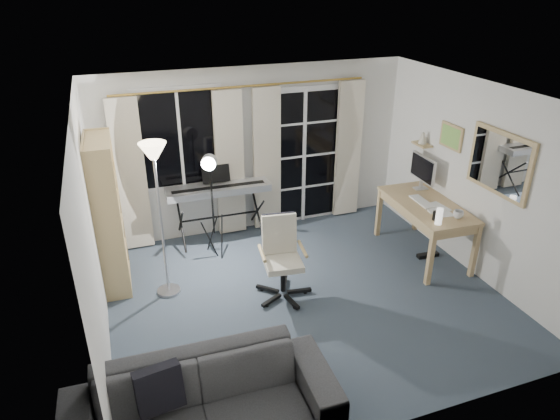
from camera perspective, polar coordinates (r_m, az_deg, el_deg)
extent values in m
cube|color=#333F4B|center=(6.09, 2.91, -9.92)|extent=(4.50, 4.00, 0.02)
cube|color=white|center=(6.91, -11.39, 8.02)|extent=(1.20, 0.06, 1.40)
cube|color=black|center=(6.88, -11.35, 7.95)|extent=(1.10, 0.02, 1.30)
cube|color=white|center=(6.87, -11.34, 7.93)|extent=(0.04, 0.03, 1.30)
cube|color=white|center=(7.51, 2.64, 6.09)|extent=(1.32, 0.06, 2.11)
cube|color=black|center=(7.38, 0.55, 5.77)|extent=(0.55, 0.02, 1.95)
cube|color=black|center=(7.60, 4.83, 6.26)|extent=(0.55, 0.02, 1.95)
cube|color=white|center=(7.47, 2.75, 6.00)|extent=(0.05, 0.04, 2.05)
cube|color=white|center=(7.65, 2.68, 2.64)|extent=(1.15, 0.03, 0.03)
cube|color=white|center=(7.47, 2.76, 6.18)|extent=(1.15, 0.03, 0.03)
cube|color=white|center=(7.31, 2.84, 9.88)|extent=(1.15, 0.03, 0.03)
cylinder|color=gold|center=(6.85, -4.11, 13.93)|extent=(3.50, 0.03, 0.03)
cube|color=beige|center=(6.89, -16.70, 3.68)|extent=(0.40, 0.07, 2.10)
cube|color=beige|center=(7.06, -5.76, 5.19)|extent=(0.40, 0.07, 2.10)
cube|color=beige|center=(7.21, -1.50, 5.73)|extent=(0.40, 0.07, 2.10)
cube|color=beige|center=(7.69, 7.80, 6.78)|extent=(0.40, 0.07, 2.10)
cube|color=tan|center=(5.86, -19.02, -2.20)|extent=(0.30, 0.04, 1.87)
cube|color=tan|center=(6.62, -19.10, 1.04)|extent=(0.30, 0.04, 1.87)
cube|color=tan|center=(6.24, -20.29, -0.64)|extent=(0.05, 0.84, 1.87)
cube|color=tan|center=(6.66, -17.96, -7.49)|extent=(0.32, 0.85, 0.02)
cube|color=tan|center=(6.49, -18.37, -4.93)|extent=(0.32, 0.85, 0.02)
cube|color=tan|center=(6.32, -18.80, -2.15)|extent=(0.32, 0.85, 0.02)
cube|color=tan|center=(6.18, -19.26, 0.76)|extent=(0.32, 0.85, 0.02)
cube|color=tan|center=(6.04, -19.74, 3.81)|extent=(0.32, 0.85, 0.02)
cube|color=tan|center=(5.92, -20.31, 7.42)|extent=(0.32, 0.85, 0.02)
cube|color=#BAB9AF|center=(6.12, -18.29, -5.41)|extent=(0.21, 0.06, 0.24)
cube|color=tan|center=(6.21, -18.28, -5.19)|extent=(0.21, 0.05, 0.19)
cube|color=#393939|center=(6.27, -18.31, -4.75)|extent=(0.21, 0.04, 0.22)
cube|color=tan|center=(6.32, -18.36, -4.19)|extent=(0.21, 0.04, 0.28)
cube|color=#BAB9AF|center=(6.40, -18.34, -4.12)|extent=(0.21, 0.06, 0.22)
cube|color=#AF324D|center=(6.47, -18.36, -3.73)|extent=(0.21, 0.04, 0.22)
cube|color=#2C5B86|center=(6.54, -18.38, -3.43)|extent=(0.21, 0.05, 0.23)
cube|color=tan|center=(6.61, -18.38, -3.15)|extent=(0.21, 0.04, 0.21)
cube|color=#AF324D|center=(6.67, -18.40, -2.86)|extent=(0.21, 0.06, 0.22)
cube|color=#393939|center=(6.74, -18.43, -2.43)|extent=(0.21, 0.03, 0.24)
cube|color=#2C5B86|center=(5.95, -18.76, -2.41)|extent=(0.21, 0.04, 0.26)
cube|color=#393939|center=(6.01, -18.77, -2.15)|extent=(0.21, 0.06, 0.25)
cube|color=#393939|center=(6.10, -18.76, -1.91)|extent=(0.21, 0.04, 0.22)
cube|color=#2C5B86|center=(6.17, -18.76, -1.68)|extent=(0.21, 0.04, 0.20)
cube|color=#2C5B86|center=(6.23, -18.78, -1.34)|extent=(0.21, 0.04, 0.22)
cube|color=#393939|center=(6.28, -18.81, -0.91)|extent=(0.21, 0.04, 0.26)
cube|color=#393939|center=(6.36, -18.79, -0.86)|extent=(0.21, 0.05, 0.20)
cube|color=#A5673E|center=(6.43, -18.81, -0.50)|extent=(0.21, 0.04, 0.22)
cube|color=tan|center=(6.49, -18.82, -0.18)|extent=(0.21, 0.03, 0.23)
cube|color=#393939|center=(6.55, -18.83, 0.01)|extent=(0.21, 0.03, 0.22)
cube|color=#AF324D|center=(5.80, -19.25, 0.72)|extent=(0.21, 0.04, 0.26)
cube|color=#393939|center=(5.88, -19.22, 0.73)|extent=(0.21, 0.03, 0.20)
cube|color=#BAB9AF|center=(5.92, -19.27, 1.31)|extent=(0.21, 0.04, 0.28)
cube|color=#BAB9AF|center=(5.99, -19.26, 1.46)|extent=(0.21, 0.04, 0.25)
cube|color=tan|center=(6.06, -19.23, 1.50)|extent=(0.21, 0.04, 0.21)
cube|color=#2C5B86|center=(6.12, -19.24, 1.78)|extent=(0.21, 0.05, 0.21)
cylinder|color=#B2B2B7|center=(6.30, -12.58, -8.98)|extent=(0.36, 0.36, 0.03)
cylinder|color=#B2B2B7|center=(5.85, -13.39, -1.80)|extent=(0.04, 0.04, 1.75)
cone|color=#FFE5B2|center=(5.51, -14.33, 6.56)|extent=(0.39, 0.39, 0.18)
cylinder|color=black|center=(7.06, -11.27, -1.35)|extent=(0.04, 0.69, 0.63)
cylinder|color=black|center=(7.06, -11.27, -1.35)|extent=(0.04, 0.69, 0.63)
cylinder|color=black|center=(7.24, -2.61, -0.13)|extent=(0.04, 0.69, 0.63)
cylinder|color=black|center=(7.24, -2.61, -0.13)|extent=(0.04, 0.69, 0.63)
cylinder|color=black|center=(7.13, -6.89, -0.74)|extent=(1.11, 0.05, 0.03)
cube|color=silver|center=(6.96, -7.07, 2.37)|extent=(1.45, 0.40, 0.10)
cube|color=white|center=(6.86, -6.93, 2.39)|extent=(1.33, 0.19, 0.02)
cube|color=black|center=(6.90, -7.01, 2.61)|extent=(1.28, 0.12, 0.01)
cube|color=black|center=(6.99, -7.34, 4.13)|extent=(0.39, 0.09, 0.24)
cylinder|color=black|center=(6.82, -6.66, -3.14)|extent=(0.10, 0.22, 0.60)
cylinder|color=black|center=(6.91, -7.78, -2.77)|extent=(0.15, 0.19, 0.60)
cylinder|color=black|center=(6.77, -8.00, -3.45)|extent=(0.23, 0.06, 0.60)
cylinder|color=black|center=(6.57, -7.77, 1.35)|extent=(0.03, 0.03, 1.03)
cylinder|color=silver|center=(6.34, -8.10, 5.41)|extent=(0.22, 0.17, 0.20)
cylinder|color=white|center=(6.28, -8.19, 5.21)|extent=(0.17, 0.08, 0.17)
cube|color=black|center=(6.11, 2.21, -9.21)|extent=(0.30, 0.09, 0.04)
cylinder|color=black|center=(6.13, 2.89, -9.27)|extent=(0.05, 0.05, 0.05)
cube|color=black|center=(6.23, 0.51, -8.38)|extent=(0.17, 0.29, 0.04)
cylinder|color=black|center=(6.31, 0.57, -8.15)|extent=(0.05, 0.05, 0.05)
cube|color=black|center=(6.14, -1.44, -9.00)|extent=(0.25, 0.24, 0.04)
cylinder|color=black|center=(6.17, -2.07, -8.98)|extent=(0.05, 0.05, 0.05)
cube|color=black|center=(5.94, -1.01, -10.28)|extent=(0.28, 0.18, 0.04)
cylinder|color=black|center=(5.91, -1.50, -10.74)|extent=(0.05, 0.05, 0.05)
cube|color=black|center=(5.93, 1.33, -10.42)|extent=(0.10, 0.30, 0.04)
cylinder|color=black|center=(5.89, 1.71, -10.93)|extent=(0.05, 0.05, 0.05)
cylinder|color=black|center=(5.95, 0.32, -7.73)|extent=(0.06, 0.06, 0.37)
cube|color=beige|center=(5.84, 0.33, -6.06)|extent=(0.48, 0.48, 0.07)
cube|color=beige|center=(5.87, -0.09, -2.73)|extent=(0.42, 0.17, 0.49)
cube|color=black|center=(5.89, -0.16, -2.40)|extent=(0.40, 0.14, 0.45)
cylinder|color=tan|center=(5.74, -2.07, -4.96)|extent=(0.09, 0.37, 0.04)
cylinder|color=tan|center=(5.83, 2.61, -4.46)|extent=(0.09, 0.37, 0.04)
cube|color=tan|center=(6.86, 16.44, 0.58)|extent=(0.78, 1.47, 0.04)
cube|color=tan|center=(6.89, 16.37, 0.04)|extent=(0.74, 1.42, 0.10)
cube|color=tan|center=(6.37, 16.81, -5.37)|extent=(0.06, 0.06, 0.73)
cube|color=tan|center=(6.72, 21.37, -4.40)|extent=(0.06, 0.06, 0.73)
cube|color=tan|center=(7.38, 11.24, -0.30)|extent=(0.06, 0.06, 0.73)
cube|color=tan|center=(7.69, 15.44, 0.31)|extent=(0.06, 0.06, 0.73)
cube|color=silver|center=(7.29, 15.76, 2.41)|extent=(0.19, 0.13, 0.02)
cube|color=silver|center=(7.24, 15.88, 3.40)|extent=(0.04, 0.03, 0.23)
cube|color=silver|center=(7.18, 16.04, 4.61)|extent=(0.06, 0.55, 0.35)
cube|color=black|center=(7.17, 15.90, 4.59)|extent=(0.03, 0.51, 0.31)
cube|color=white|center=(6.86, 15.91, 0.94)|extent=(0.16, 0.44, 0.02)
cube|color=white|center=(6.60, 16.91, -0.17)|extent=(0.07, 0.11, 0.02)
cube|color=white|center=(6.77, 17.54, 0.30)|extent=(0.25, 0.33, 0.01)
cube|color=white|center=(6.60, 18.27, -0.47)|extent=(0.23, 0.18, 0.00)
cube|color=black|center=(6.39, 17.33, -0.61)|extent=(0.05, 0.04, 0.12)
cylinder|color=white|center=(6.29, 17.73, -0.70)|extent=(0.09, 0.09, 0.20)
cube|color=black|center=(7.14, 16.53, -4.96)|extent=(0.31, 0.10, 0.05)
imported|color=silver|center=(6.53, 19.72, -0.38)|extent=(0.13, 0.11, 0.13)
cube|color=tan|center=(6.26, 23.83, 4.95)|extent=(0.04, 0.94, 0.74)
cube|color=white|center=(6.24, 23.69, 4.93)|extent=(0.01, 0.84, 0.64)
cube|color=tan|center=(6.88, 19.00, 7.94)|extent=(0.03, 0.42, 0.32)
cube|color=#4D9A4F|center=(6.87, 18.90, 7.93)|extent=(0.00, 0.36, 0.26)
cube|color=tan|center=(7.29, 15.92, 7.23)|extent=(0.16, 0.30, 0.02)
cone|color=beige|center=(7.27, 16.00, 7.90)|extent=(0.12, 0.12, 0.15)
imported|color=#2C2C2F|center=(4.33, -8.92, -20.29)|extent=(2.24, 0.72, 0.87)
cube|color=black|center=(4.34, -13.65, -19.24)|extent=(0.40, 0.25, 0.39)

